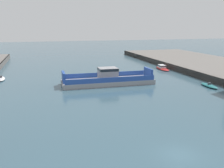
# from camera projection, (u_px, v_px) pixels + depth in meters

# --- Properties ---
(ground_plane) EXTENTS (400.00, 400.00, 0.00)m
(ground_plane) POSITION_uv_depth(u_px,v_px,m) (179.00, 155.00, 26.24)
(ground_plane) COLOR #385666
(chain_ferry) EXTENTS (21.19, 6.81, 3.83)m
(chain_ferry) POSITION_uv_depth(u_px,v_px,m) (108.00, 79.00, 57.65)
(chain_ferry) COLOR #939399
(chain_ferry) RESTS_ON ground
(moored_boat_mid_right) EXTENTS (3.17, 8.37, 1.32)m
(moored_boat_mid_right) POSITION_uv_depth(u_px,v_px,m) (162.00, 68.00, 77.39)
(moored_boat_mid_right) COLOR red
(moored_boat_mid_right) RESTS_ON ground
(moored_boat_far_left) EXTENTS (2.07, 5.64, 1.05)m
(moored_boat_far_left) POSITION_uv_depth(u_px,v_px,m) (209.00, 86.00, 55.20)
(moored_boat_far_left) COLOR #237075
(moored_boat_far_left) RESTS_ON ground
(moored_boat_far_right) EXTENTS (2.56, 6.05, 1.00)m
(moored_boat_far_right) POSITION_uv_depth(u_px,v_px,m) (1.00, 79.00, 62.54)
(moored_boat_far_right) COLOR white
(moored_boat_far_right) RESTS_ON ground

